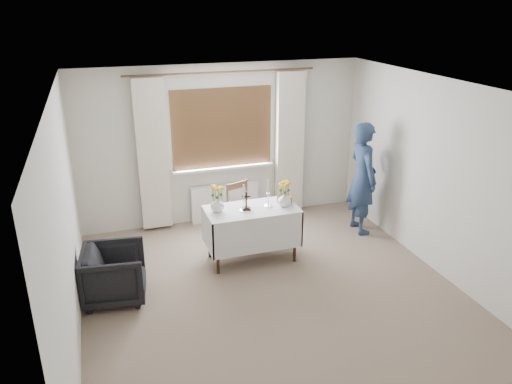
% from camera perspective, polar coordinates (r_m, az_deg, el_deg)
% --- Properties ---
extents(ground, '(5.00, 5.00, 0.00)m').
position_cam_1_polar(ground, '(6.19, 2.30, -11.93)').
color(ground, gray).
rests_on(ground, ground).
extents(altar_table, '(1.24, 0.64, 0.76)m').
position_cam_1_polar(altar_table, '(6.84, -0.49, -4.84)').
color(altar_table, white).
rests_on(altar_table, ground).
extents(wooden_chair, '(0.51, 0.51, 0.87)m').
position_cam_1_polar(wooden_chair, '(7.37, -1.38, -2.37)').
color(wooden_chair, '#53321C').
rests_on(wooden_chair, ground).
extents(armchair, '(0.81, 0.79, 0.66)m').
position_cam_1_polar(armchair, '(6.24, -15.88, -9.00)').
color(armchair, black).
rests_on(armchair, ground).
extents(person, '(0.43, 0.64, 1.72)m').
position_cam_1_polar(person, '(7.69, 12.07, 1.57)').
color(person, navy).
rests_on(person, ground).
extents(radiator, '(1.10, 0.10, 0.60)m').
position_cam_1_polar(radiator, '(8.11, -3.57, -1.19)').
color(radiator, white).
rests_on(radiator, ground).
extents(wooden_cross, '(0.14, 0.12, 0.26)m').
position_cam_1_polar(wooden_cross, '(6.59, -1.13, -1.01)').
color(wooden_cross, black).
rests_on(wooden_cross, altar_table).
extents(candlestick_left, '(0.13, 0.13, 0.37)m').
position_cam_1_polar(candlestick_left, '(6.54, -1.42, -0.67)').
color(candlestick_left, white).
rests_on(candlestick_left, altar_table).
extents(candlestick_right, '(0.15, 0.15, 0.39)m').
position_cam_1_polar(candlestick_right, '(6.68, 1.40, -0.11)').
color(candlestick_right, white).
rests_on(candlestick_right, altar_table).
extents(flower_vase_left, '(0.24, 0.24, 0.19)m').
position_cam_1_polar(flower_vase_left, '(6.57, -4.44, -1.45)').
color(flower_vase_left, silver).
rests_on(flower_vase_left, altar_table).
extents(flower_vase_right, '(0.21, 0.21, 0.19)m').
position_cam_1_polar(flower_vase_right, '(6.74, 3.26, -0.86)').
color(flower_vase_right, silver).
rests_on(flower_vase_right, altar_table).
extents(wicker_basket, '(0.27, 0.27, 0.08)m').
position_cam_1_polar(wicker_basket, '(6.90, 3.28, -0.81)').
color(wicker_basket, brown).
rests_on(wicker_basket, altar_table).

